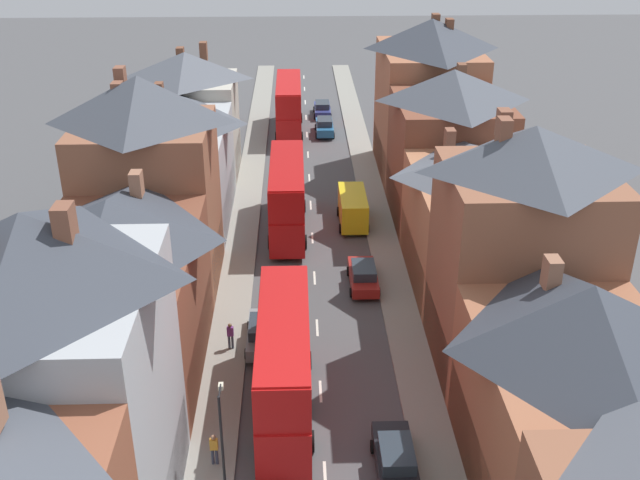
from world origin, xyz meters
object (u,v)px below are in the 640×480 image
at_px(double_decker_bus_mid_street, 284,362).
at_px(delivery_van, 353,208).
at_px(street_lamp, 222,439).
at_px(double_decker_bus_far_approaching, 287,195).
at_px(pedestrian_mid_left, 214,448).
at_px(pedestrian_mid_right, 230,335).
at_px(car_parked_left_b, 325,126).
at_px(car_mid_black, 263,333).
at_px(car_mid_white, 363,275).
at_px(car_parked_left_a, 396,460).
at_px(car_parked_right_a, 322,109).
at_px(double_decker_bus_lead, 289,105).

relative_size(double_decker_bus_mid_street, delivery_van, 2.08).
bearing_deg(street_lamp, double_decker_bus_far_approaching, 84.75).
bearing_deg(pedestrian_mid_left, pedestrian_mid_right, 89.74).
bearing_deg(car_parked_left_b, car_mid_black, -97.40).
distance_m(delivery_van, street_lamp, 28.59).
bearing_deg(double_decker_bus_mid_street, car_mid_white, 67.99).
height_order(car_mid_black, car_parked_left_b, car_parked_left_b).
xyz_separation_m(car_mid_white, pedestrian_mid_right, (-7.96, -6.97, 0.24)).
bearing_deg(car_mid_black, car_parked_left_a, -59.07).
bearing_deg(car_mid_black, car_mid_white, 46.32).
bearing_deg(car_parked_left_a, car_mid_black, 120.93).
bearing_deg(double_decker_bus_mid_street, car_parked_left_a, -43.72).
height_order(car_parked_right_a, car_mid_white, car_parked_right_a).
height_order(double_decker_bus_mid_street, car_mid_white, double_decker_bus_mid_street).
relative_size(car_mid_black, car_parked_left_b, 0.99).
distance_m(car_parked_left_a, car_mid_black, 12.06).
distance_m(double_decker_bus_far_approaching, car_mid_white, 10.08).
bearing_deg(delivery_van, car_mid_white, -90.00).
bearing_deg(car_mid_white, pedestrian_mid_left, -116.51).
xyz_separation_m(car_parked_right_a, car_mid_black, (-4.90, -44.27, 0.02)).
bearing_deg(street_lamp, car_mid_black, 84.30).
relative_size(double_decker_bus_mid_street, car_parked_left_a, 2.39).
xyz_separation_m(double_decker_bus_mid_street, delivery_van, (4.91, 21.70, -1.48)).
xyz_separation_m(double_decker_bus_lead, pedestrian_mid_right, (-3.05, -39.03, -1.78)).
xyz_separation_m(double_decker_bus_mid_street, car_parked_left_a, (4.91, -4.69, -1.98)).
bearing_deg(delivery_van, double_decker_bus_lead, 102.30).
distance_m(double_decker_bus_lead, car_mid_white, 32.50).
xyz_separation_m(car_mid_black, pedestrian_mid_right, (-1.76, -0.48, 0.22)).
distance_m(car_parked_left_a, pedestrian_mid_right, 12.68).
bearing_deg(car_parked_right_a, car_mid_black, -96.32).
relative_size(car_mid_black, delivery_van, 0.85).
xyz_separation_m(double_decker_bus_mid_street, car_mid_black, (-1.29, 5.65, -2.00)).
distance_m(double_decker_bus_far_approaching, car_parked_left_b, 23.05).
height_order(car_parked_left_b, pedestrian_mid_right, pedestrian_mid_right).
relative_size(car_mid_black, pedestrian_mid_right, 2.76).
relative_size(car_parked_right_a, street_lamp, 0.82).
distance_m(car_parked_left_b, delivery_van, 21.74).
height_order(car_mid_white, pedestrian_mid_right, pedestrian_mid_right).
bearing_deg(car_parked_left_b, double_decker_bus_mid_street, -94.75).
distance_m(car_mid_white, pedestrian_mid_left, 17.93).
relative_size(double_decker_bus_mid_street, car_parked_left_b, 2.40).
relative_size(double_decker_bus_mid_street, street_lamp, 1.96).
xyz_separation_m(car_parked_left_b, car_mid_white, (1.30, -31.25, -0.06)).
height_order(pedestrian_mid_left, pedestrian_mid_right, same).
xyz_separation_m(car_mid_black, pedestrian_mid_left, (-1.80, -9.55, 0.22)).
bearing_deg(double_decker_bus_lead, double_decker_bus_far_approaching, -90.00).
bearing_deg(car_parked_left_a, car_mid_white, 90.00).
xyz_separation_m(double_decker_bus_far_approaching, car_mid_black, (-1.29, -15.06, -2.00)).
bearing_deg(car_mid_black, delivery_van, 68.87).
height_order(double_decker_bus_far_approaching, delivery_van, double_decker_bus_far_approaching).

